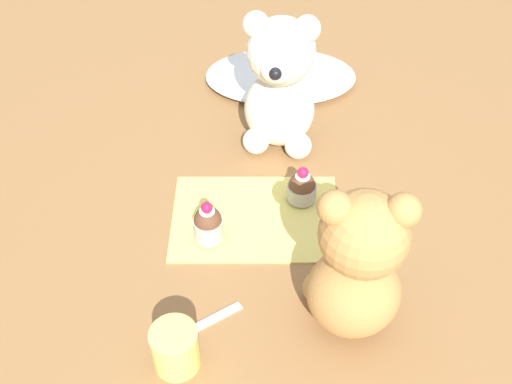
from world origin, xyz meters
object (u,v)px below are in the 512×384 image
object	(u,v)px
teddy_bear_tan	(357,267)
cupcake_near_tan_bear	(208,224)
cupcake_near_cream_bear	(302,187)
teddy_bear_cream	(280,86)
teaspoon	(201,325)
juice_glass	(175,348)

from	to	relation	value
teddy_bear_tan	cupcake_near_tan_bear	world-z (taller)	teddy_bear_tan
cupcake_near_cream_bear	teddy_bear_cream	bearing A→B (deg)	102.59
teddy_bear_cream	cupcake_near_tan_bear	bearing A→B (deg)	-105.88
teaspoon	teddy_bear_cream	bearing A→B (deg)	41.63
teddy_bear_cream	juice_glass	xyz separation A→B (m)	(-0.14, -0.43, -0.08)
cupcake_near_tan_bear	juice_glass	xyz separation A→B (m)	(-0.03, -0.20, -0.00)
cupcake_near_cream_bear	teaspoon	size ratio (longest dim) A/B	0.52
cupcake_near_cream_bear	juice_glass	bearing A→B (deg)	-120.83
juice_glass	teaspoon	xyz separation A→B (m)	(0.03, 0.05, -0.03)
teddy_bear_tan	cupcake_near_tan_bear	xyz separation A→B (m)	(-0.19, 0.14, -0.08)
teddy_bear_cream	teaspoon	xyz separation A→B (m)	(-0.11, -0.38, -0.11)
juice_glass	teaspoon	size ratio (longest dim) A/B	0.53
cupcake_near_cream_bear	teaspoon	bearing A→B (deg)	-121.73
cupcake_near_cream_bear	teaspoon	distance (m)	0.27
teddy_bear_cream	cupcake_near_cream_bear	distance (m)	0.17
cupcake_near_tan_bear	cupcake_near_cream_bear	bearing A→B (deg)	29.96
teddy_bear_cream	juice_glass	world-z (taller)	teddy_bear_cream
teddy_bear_tan	cupcake_near_cream_bear	distance (m)	0.24
cupcake_near_tan_bear	juice_glass	distance (m)	0.20
cupcake_near_cream_bear	teaspoon	xyz separation A→B (m)	(-0.14, -0.23, -0.03)
teddy_bear_cream	teaspoon	distance (m)	0.41
cupcake_near_cream_bear	cupcake_near_tan_bear	xyz separation A→B (m)	(-0.14, -0.08, 0.01)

